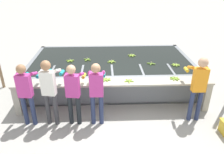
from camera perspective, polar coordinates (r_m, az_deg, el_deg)
The scene contains 18 objects.
ground_plane at distance 5.90m, azimuth 0.41°, elevation -9.65°, with size 80.00×80.00×0.00m, color #A3A099.
wash_tank at distance 7.29m, azimuth -0.26°, elevation 1.55°, with size 5.17×2.82×0.86m.
work_ledge at distance 5.75m, azimuth 0.32°, elevation -3.21°, with size 5.17×0.45×0.86m.
worker_0 at distance 5.46m, azimuth -21.62°, elevation -3.08°, with size 0.45×0.72×1.59m.
worker_1 at distance 5.27m, azimuth -16.07°, elevation -2.52°, with size 0.48×0.74×1.68m.
worker_2 at distance 5.19m, azimuth -10.09°, elevation -3.28°, with size 0.47×0.73×1.57m.
worker_3 at distance 5.11m, azimuth -4.06°, elevation -3.10°, with size 0.41×0.71×1.61m.
worker_4 at distance 5.59m, azimuth 21.66°, elevation -1.64°, with size 0.41×0.72×1.69m.
banana_bunch_floating_0 at distance 7.07m, azimuth -6.50°, elevation 4.54°, with size 0.26×0.26×0.08m.
banana_bunch_floating_1 at distance 6.86m, azimuth -0.14°, elevation 4.04°, with size 0.28×0.27×0.08m.
banana_bunch_floating_2 at distance 7.07m, azimuth -10.90°, elevation 4.22°, with size 0.28×0.27×0.08m.
banana_bunch_floating_3 at distance 7.42m, azimuth 5.18°, elevation 5.65°, with size 0.28×0.28×0.08m.
banana_bunch_floating_4 at distance 6.90m, azimuth 16.31°, elevation 3.08°, with size 0.28×0.28×0.08m.
banana_bunch_floating_5 at distance 6.82m, azimuth 10.19°, elevation 3.50°, with size 0.28×0.28×0.08m.
banana_bunch_ledge_0 at distance 5.99m, azimuth 16.05°, elevation -0.36°, with size 0.28×0.28×0.08m.
banana_bunch_ledge_1 at distance 5.65m, azimuth 4.46°, elevation -0.99°, with size 0.28×0.27×0.08m.
banana_bunch_ledge_2 at distance 5.70m, azimuth -1.55°, elevation -0.65°, with size 0.28×0.28×0.08m.
knife_0 at distance 5.96m, azimuth -22.06°, elevation -1.53°, with size 0.22×0.31×0.02m.
Camera 1 is at (-0.24, -4.80, 3.42)m, focal length 35.00 mm.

